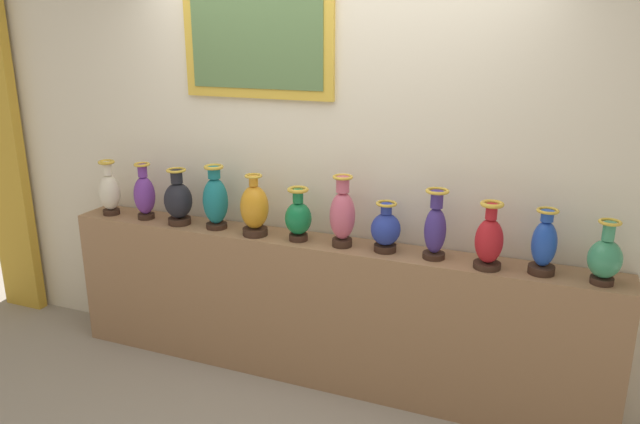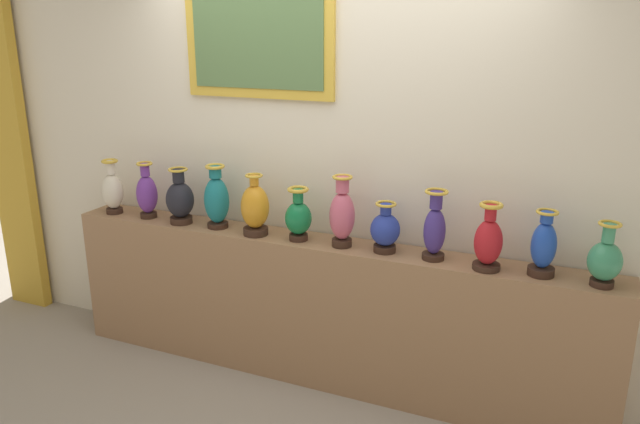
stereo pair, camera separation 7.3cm
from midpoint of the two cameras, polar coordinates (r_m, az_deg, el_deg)
name	(u,v)px [view 1 (the left image)]	position (r m, az deg, el deg)	size (l,w,h in m)	color
ground_plane	(320,377)	(4.12, -0.53, -15.13)	(11.79, 11.79, 0.00)	gray
display_shelf	(320,311)	(3.89, -0.55, -9.27)	(3.49, 0.30, 0.94)	#99704C
back_wall	(332,134)	(3.74, 0.57, 7.28)	(5.79, 0.14, 3.11)	beige
curtain_gold	(2,139)	(5.25, -27.96, 6.05)	(0.36, 0.08, 2.75)	gold
vase_ivory	(109,191)	(4.45, -19.53, 1.85)	(0.14, 0.14, 0.38)	#382319
vase_violet	(144,194)	(4.27, -16.56, 1.58)	(0.14, 0.14, 0.38)	#382319
vase_onyx	(178,200)	(4.10, -13.61, 1.06)	(0.18, 0.18, 0.37)	#382319
vase_teal	(215,200)	(3.96, -10.27, 1.12)	(0.16, 0.16, 0.42)	#382319
vase_amber	(254,209)	(3.79, -6.70, 0.31)	(0.18, 0.18, 0.39)	#382319
vase_emerald	(298,217)	(3.69, -2.62, -0.47)	(0.16, 0.16, 0.33)	#382319
vase_rose	(342,215)	(3.57, 1.52, -0.24)	(0.15, 0.15, 0.43)	#382319
vase_cobalt	(386,229)	(3.52, 5.56, -1.64)	(0.17, 0.17, 0.30)	#382319
vase_indigo	(435,228)	(3.44, 10.12, -1.48)	(0.13, 0.13, 0.40)	#382319
vase_crimson	(489,240)	(3.37, 14.92, -2.56)	(0.15, 0.15, 0.37)	#382319
vase_sapphire	(544,245)	(3.38, 19.61, -2.94)	(0.14, 0.14, 0.35)	#382319
vase_jade	(605,258)	(3.37, 24.52, -3.93)	(0.17, 0.17, 0.34)	#382319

